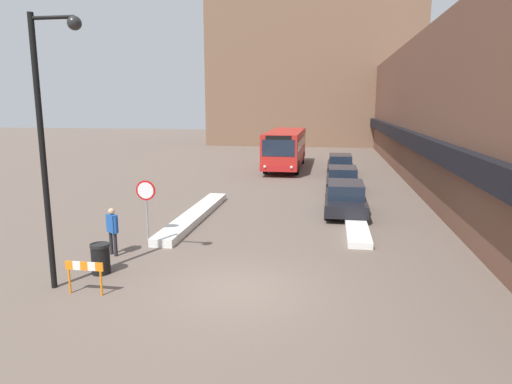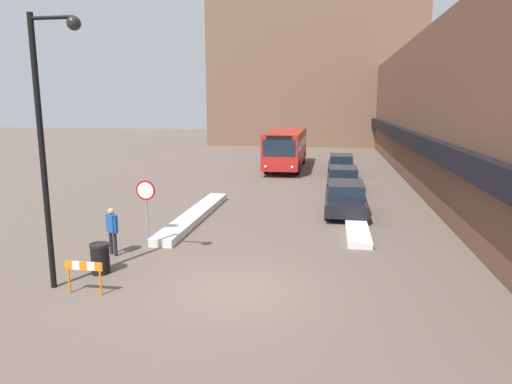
% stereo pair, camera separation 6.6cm
% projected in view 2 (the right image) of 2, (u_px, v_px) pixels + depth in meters
% --- Properties ---
extents(ground_plane, '(160.00, 160.00, 0.00)m').
position_uv_depth(ground_plane, '(239.00, 290.00, 12.88)').
color(ground_plane, '#66564C').
extents(building_row_right, '(5.50, 60.00, 9.39)m').
position_uv_depth(building_row_right, '(436.00, 111.00, 33.63)').
color(building_row_right, brown).
rests_on(building_row_right, ground_plane).
extents(building_backdrop_far, '(26.00, 8.00, 17.81)m').
position_uv_depth(building_backdrop_far, '(314.00, 74.00, 57.45)').
color(building_backdrop_far, brown).
rests_on(building_backdrop_far, ground_plane).
extents(snow_bank_left, '(0.90, 8.81, 0.32)m').
position_uv_depth(snow_bank_left, '(195.00, 215.00, 20.85)').
color(snow_bank_left, silver).
rests_on(snow_bank_left, ground_plane).
extents(snow_bank_right, '(0.90, 6.70, 0.24)m').
position_uv_depth(snow_bank_right, '(356.00, 223.00, 19.64)').
color(snow_bank_right, silver).
rests_on(snow_bank_right, ground_plane).
extents(city_bus, '(2.65, 10.60, 3.03)m').
position_uv_depth(city_bus, '(286.00, 148.00, 36.83)').
color(city_bus, red).
rests_on(city_bus, ground_plane).
extents(parked_car_front, '(1.93, 4.55, 1.49)m').
position_uv_depth(parked_car_front, '(346.00, 198.00, 21.75)').
color(parked_car_front, black).
rests_on(parked_car_front, ground_plane).
extents(parked_car_middle, '(1.90, 4.40, 1.44)m').
position_uv_depth(parked_car_middle, '(343.00, 179.00, 27.31)').
color(parked_car_middle, black).
rests_on(parked_car_middle, ground_plane).
extents(parked_car_back, '(1.89, 4.80, 1.45)m').
position_uv_depth(parked_car_back, '(341.00, 165.00, 33.94)').
color(parked_car_back, black).
rests_on(parked_car_back, ground_plane).
extents(stop_sign, '(0.76, 0.08, 2.34)m').
position_uv_depth(stop_sign, '(146.00, 197.00, 17.20)').
color(stop_sign, gray).
rests_on(stop_sign, ground_plane).
extents(street_lamp, '(1.46, 0.36, 7.47)m').
position_uv_depth(street_lamp, '(49.00, 128.00, 12.16)').
color(street_lamp, black).
rests_on(street_lamp, ground_plane).
extents(pedestrian, '(0.49, 0.42, 1.67)m').
position_uv_depth(pedestrian, '(112.00, 227.00, 15.67)').
color(pedestrian, '#232328').
rests_on(pedestrian, ground_plane).
extents(trash_bin, '(0.59, 0.59, 0.95)m').
position_uv_depth(trash_bin, '(100.00, 258.00, 14.05)').
color(trash_bin, black).
rests_on(trash_bin, ground_plane).
extents(construction_barricade, '(1.10, 0.06, 0.94)m').
position_uv_depth(construction_barricade, '(84.00, 271.00, 12.46)').
color(construction_barricade, orange).
rests_on(construction_barricade, ground_plane).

